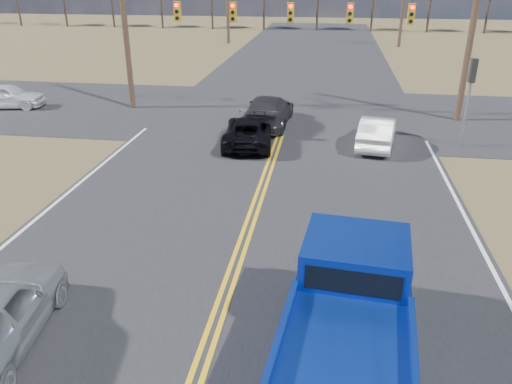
# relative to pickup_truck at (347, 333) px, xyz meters

# --- Properties ---
(ground) EXTENTS (160.00, 160.00, 0.00)m
(ground) POSITION_rel_pickup_truck_xyz_m (-2.83, 1.50, -1.14)
(ground) COLOR brown
(ground) RESTS_ON ground
(road_main) EXTENTS (14.00, 120.00, 0.02)m
(road_main) POSITION_rel_pickup_truck_xyz_m (-2.83, 11.50, -1.14)
(road_main) COLOR #28282B
(road_main) RESTS_ON ground
(road_cross) EXTENTS (120.00, 12.00, 0.02)m
(road_cross) POSITION_rel_pickup_truck_xyz_m (-2.83, 19.50, -1.14)
(road_cross) COLOR #28282B
(road_cross) RESTS_ON ground
(signal_gantry) EXTENTS (19.60, 4.83, 10.00)m
(signal_gantry) POSITION_rel_pickup_truck_xyz_m (-2.33, 19.28, 3.92)
(signal_gantry) COLOR #473323
(signal_gantry) RESTS_ON ground
(utility_poles) EXTENTS (19.60, 58.32, 10.00)m
(utility_poles) POSITION_rel_pickup_truck_xyz_m (-2.83, 18.50, 4.08)
(utility_poles) COLOR #473323
(utility_poles) RESTS_ON ground
(pickup_truck) EXTENTS (2.98, 6.47, 2.36)m
(pickup_truck) POSITION_rel_pickup_truck_xyz_m (0.00, 0.00, 0.00)
(pickup_truck) COLOR black
(pickup_truck) RESTS_ON ground
(black_suv) EXTENTS (2.50, 4.74, 1.27)m
(black_suv) POSITION_rel_pickup_truck_xyz_m (-4.13, 13.89, -0.51)
(black_suv) COLOR black
(black_suv) RESTS_ON ground
(white_car_queue) EXTENTS (2.08, 4.32, 1.37)m
(white_car_queue) POSITION_rel_pickup_truck_xyz_m (1.61, 14.51, -0.46)
(white_car_queue) COLOR white
(white_car_queue) RESTS_ON ground
(dgrey_car_queue) EXTENTS (2.36, 5.35, 1.53)m
(dgrey_car_queue) POSITION_rel_pickup_truck_xyz_m (-3.63, 17.00, -0.38)
(dgrey_car_queue) COLOR #2E2D32
(dgrey_car_queue) RESTS_ON ground
(cross_car_west) EXTENTS (2.24, 4.29, 1.39)m
(cross_car_west) POSITION_rel_pickup_truck_xyz_m (-18.91, 18.38, -0.45)
(cross_car_west) COLOR white
(cross_car_west) RESTS_ON ground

